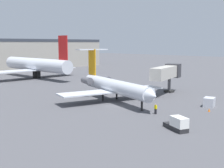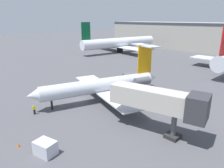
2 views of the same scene
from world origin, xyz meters
name	(u,v)px [view 2 (image 2 of 2)]	position (x,y,z in m)	size (l,w,h in m)	color
ground_plane	(80,101)	(0.00, 0.00, -0.05)	(400.00, 400.00, 0.10)	#4C4C51
regional_jet	(104,84)	(2.87, 3.78, 3.12)	(22.20, 25.81, 10.05)	silver
jet_bridge	(163,102)	(17.69, 0.89, 4.77)	(13.18, 5.95, 6.49)	#B7B2A8
ground_crew_marshaller	(34,109)	(-0.20, -8.79, 0.86)	(0.37, 0.46, 1.69)	black
cargo_container_uld	(45,148)	(11.04, -12.51, 0.83)	(2.80, 2.33, 1.67)	silver
traffic_cone_near	(18,145)	(7.38, -14.27, 0.28)	(0.36, 0.36, 0.55)	orange
parked_airliner_west_end	(120,43)	(-36.73, 48.28, 4.42)	(33.12, 39.02, 13.65)	silver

